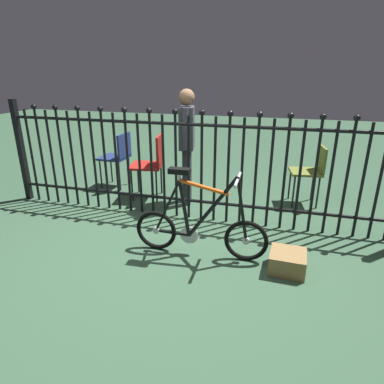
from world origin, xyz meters
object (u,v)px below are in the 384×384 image
at_px(person_visitor, 187,139).
at_px(chair_navy, 118,154).
at_px(bicycle, 199,227).
at_px(display_crate, 287,262).
at_px(chair_red, 152,160).
at_px(chair_olive, 311,169).

bearing_deg(person_visitor, chair_navy, 163.70).
xyz_separation_m(bicycle, chair_navy, (-1.68, 1.62, 0.21)).
bearing_deg(display_crate, chair_navy, 146.26).
distance_m(chair_navy, chair_red, 0.72).
relative_size(bicycle, chair_olive, 1.65).
relative_size(chair_red, chair_olive, 1.13).
distance_m(chair_navy, chair_olive, 2.77).
relative_size(chair_navy, chair_red, 0.93).
relative_size(bicycle, chair_red, 1.47).
distance_m(person_visitor, display_crate, 2.05).
height_order(chair_navy, chair_red, chair_red).
relative_size(chair_navy, display_crate, 2.64).
bearing_deg(chair_red, bicycle, -52.76).
xyz_separation_m(chair_red, chair_olive, (2.11, 0.33, -0.05)).
distance_m(bicycle, chair_navy, 2.34).
height_order(chair_red, display_crate, chair_red).
distance_m(bicycle, person_visitor, 1.49).
xyz_separation_m(chair_navy, chair_red, (0.66, -0.29, 0.03)).
height_order(chair_navy, person_visitor, person_visitor).
bearing_deg(chair_red, person_visitor, -6.32).
height_order(bicycle, person_visitor, person_visitor).
relative_size(chair_olive, person_visitor, 0.53).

